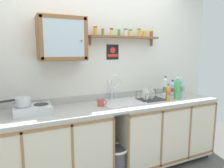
{
  "coord_description": "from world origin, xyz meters",
  "views": [
    {
      "loc": [
        -1.03,
        -1.9,
        1.57
      ],
      "look_at": [
        0.08,
        0.49,
        1.15
      ],
      "focal_mm": 33.11,
      "sensor_mm": 36.0,
      "label": 1
    }
  ],
  "objects_px": {
    "dish_rack": "(150,98)",
    "mug": "(101,102)",
    "trash_bin": "(116,163)",
    "bottle_water_blue_0": "(180,88)",
    "wall_cabinet": "(62,39)",
    "bottle_water_clear_4": "(172,88)",
    "bottle_soda_green_2": "(177,89)",
    "bottle_juice_amber_3": "(168,93)",
    "sink": "(121,103)",
    "hot_plate_stove": "(33,109)",
    "bottle_opaque_white_1": "(165,88)",
    "saucepan": "(22,101)",
    "warning_sign": "(113,52)"
  },
  "relations": [
    {
      "from": "dish_rack",
      "to": "mug",
      "type": "bearing_deg",
      "value": -178.81
    },
    {
      "from": "mug",
      "to": "trash_bin",
      "type": "relative_size",
      "value": 0.25
    },
    {
      "from": "bottle_water_blue_0",
      "to": "wall_cabinet",
      "type": "xyz_separation_m",
      "value": [
        -1.6,
        0.23,
        0.66
      ]
    },
    {
      "from": "bottle_water_clear_4",
      "to": "wall_cabinet",
      "type": "bearing_deg",
      "value": 177.41
    },
    {
      "from": "bottle_water_clear_4",
      "to": "bottle_soda_green_2",
      "type": "bearing_deg",
      "value": -115.17
    },
    {
      "from": "bottle_juice_amber_3",
      "to": "dish_rack",
      "type": "bearing_deg",
      "value": 150.98
    },
    {
      "from": "sink",
      "to": "dish_rack",
      "type": "distance_m",
      "value": 0.43
    },
    {
      "from": "hot_plate_stove",
      "to": "bottle_water_blue_0",
      "type": "relative_size",
      "value": 1.25
    },
    {
      "from": "bottle_opaque_white_1",
      "to": "trash_bin",
      "type": "xyz_separation_m",
      "value": [
        -0.9,
        -0.24,
        -0.83
      ]
    },
    {
      "from": "saucepan",
      "to": "bottle_juice_amber_3",
      "type": "relative_size",
      "value": 1.55
    },
    {
      "from": "bottle_soda_green_2",
      "to": "wall_cabinet",
      "type": "distance_m",
      "value": 1.66
    },
    {
      "from": "bottle_opaque_white_1",
      "to": "bottle_soda_green_2",
      "type": "relative_size",
      "value": 0.99
    },
    {
      "from": "bottle_soda_green_2",
      "to": "dish_rack",
      "type": "relative_size",
      "value": 0.86
    },
    {
      "from": "sink",
      "to": "dish_rack",
      "type": "relative_size",
      "value": 1.52
    },
    {
      "from": "sink",
      "to": "bottle_juice_amber_3",
      "type": "distance_m",
      "value": 0.66
    },
    {
      "from": "hot_plate_stove",
      "to": "bottle_juice_amber_3",
      "type": "relative_size",
      "value": 1.69
    },
    {
      "from": "warning_sign",
      "to": "bottle_opaque_white_1",
      "type": "bearing_deg",
      "value": -19.01
    },
    {
      "from": "dish_rack",
      "to": "warning_sign",
      "type": "distance_m",
      "value": 0.8
    },
    {
      "from": "saucepan",
      "to": "bottle_juice_amber_3",
      "type": "bearing_deg",
      "value": -5.19
    },
    {
      "from": "bottle_soda_green_2",
      "to": "bottle_water_clear_4",
      "type": "xyz_separation_m",
      "value": [
        0.1,
        0.21,
        -0.03
      ]
    },
    {
      "from": "dish_rack",
      "to": "trash_bin",
      "type": "distance_m",
      "value": 0.96
    },
    {
      "from": "saucepan",
      "to": "dish_rack",
      "type": "distance_m",
      "value": 1.6
    },
    {
      "from": "bottle_water_blue_0",
      "to": "wall_cabinet",
      "type": "relative_size",
      "value": 0.56
    },
    {
      "from": "bottle_water_blue_0",
      "to": "mug",
      "type": "distance_m",
      "value": 1.2
    },
    {
      "from": "bottle_water_blue_0",
      "to": "bottle_opaque_white_1",
      "type": "height_order",
      "value": "bottle_water_blue_0"
    },
    {
      "from": "bottle_water_blue_0",
      "to": "mug",
      "type": "relative_size",
      "value": 2.81
    },
    {
      "from": "sink",
      "to": "mug",
      "type": "xyz_separation_m",
      "value": [
        -0.3,
        -0.05,
        0.05
      ]
    },
    {
      "from": "sink",
      "to": "warning_sign",
      "type": "xyz_separation_m",
      "value": [
        0.01,
        0.27,
        0.65
      ]
    },
    {
      "from": "wall_cabinet",
      "to": "sink",
      "type": "bearing_deg",
      "value": -11.03
    },
    {
      "from": "saucepan",
      "to": "warning_sign",
      "type": "xyz_separation_m",
      "value": [
        1.17,
        0.26,
        0.51
      ]
    },
    {
      "from": "bottle_opaque_white_1",
      "to": "warning_sign",
      "type": "height_order",
      "value": "warning_sign"
    },
    {
      "from": "sink",
      "to": "bottle_opaque_white_1",
      "type": "relative_size",
      "value": 1.78
    },
    {
      "from": "bottle_water_clear_4",
      "to": "bottle_water_blue_0",
      "type": "bearing_deg",
      "value": -88.35
    },
    {
      "from": "bottle_soda_green_2",
      "to": "mug",
      "type": "height_order",
      "value": "bottle_soda_green_2"
    },
    {
      "from": "bottle_juice_amber_3",
      "to": "sink",
      "type": "bearing_deg",
      "value": 166.35
    },
    {
      "from": "bottle_opaque_white_1",
      "to": "warning_sign",
      "type": "relative_size",
      "value": 1.51
    },
    {
      "from": "bottle_opaque_white_1",
      "to": "saucepan",
      "type": "bearing_deg",
      "value": -179.56
    },
    {
      "from": "hot_plate_stove",
      "to": "saucepan",
      "type": "bearing_deg",
      "value": 167.69
    },
    {
      "from": "bottle_water_clear_4",
      "to": "trash_bin",
      "type": "relative_size",
      "value": 0.56
    },
    {
      "from": "saucepan",
      "to": "dish_rack",
      "type": "height_order",
      "value": "saucepan"
    },
    {
      "from": "mug",
      "to": "bottle_opaque_white_1",
      "type": "bearing_deg",
      "value": 4.26
    },
    {
      "from": "sink",
      "to": "bottle_soda_green_2",
      "type": "height_order",
      "value": "sink"
    },
    {
      "from": "saucepan",
      "to": "bottle_soda_green_2",
      "type": "distance_m",
      "value": 1.97
    },
    {
      "from": "sink",
      "to": "bottle_juice_amber_3",
      "type": "xyz_separation_m",
      "value": [
        0.63,
        -0.15,
        0.11
      ]
    },
    {
      "from": "warning_sign",
      "to": "trash_bin",
      "type": "height_order",
      "value": "warning_sign"
    },
    {
      "from": "sink",
      "to": "bottle_water_clear_4",
      "type": "relative_size",
      "value": 2.28
    },
    {
      "from": "bottle_water_clear_4",
      "to": "sink",
      "type": "bearing_deg",
      "value": -175.88
    },
    {
      "from": "bottle_water_clear_4",
      "to": "dish_rack",
      "type": "distance_m",
      "value": 0.49
    },
    {
      "from": "wall_cabinet",
      "to": "saucepan",
      "type": "bearing_deg",
      "value": -164.77
    },
    {
      "from": "wall_cabinet",
      "to": "bottle_water_blue_0",
      "type": "bearing_deg",
      "value": -8.23
    }
  ]
}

